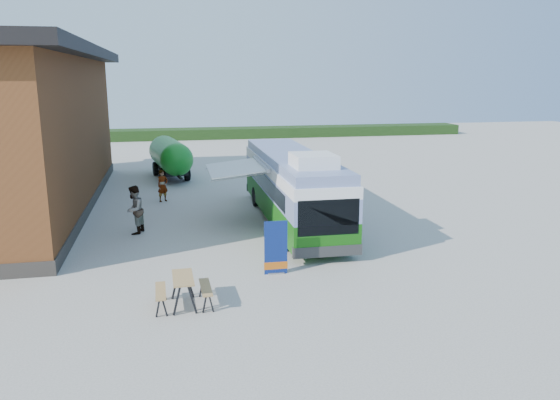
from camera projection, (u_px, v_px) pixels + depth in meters
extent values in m
plane|color=#BCB7AD|center=(258.00, 262.00, 18.50)|extent=(100.00, 100.00, 0.00)
cube|color=#332D28|center=(6.00, 203.00, 25.92)|extent=(8.10, 20.10, 0.50)
cube|color=#264419|center=(274.00, 132.00, 56.25)|extent=(40.00, 3.00, 1.00)
cube|color=#186811|center=(292.00, 203.00, 23.36)|extent=(2.41, 11.20, 1.02)
cube|color=#7181B0|center=(292.00, 182.00, 23.15)|extent=(2.41, 11.20, 0.84)
cube|color=black|center=(263.00, 181.00, 23.38)|extent=(0.11, 9.32, 0.65)
cube|color=black|center=(315.00, 179.00, 23.82)|extent=(0.11, 9.32, 0.65)
cube|color=white|center=(292.00, 167.00, 23.01)|extent=(2.41, 11.20, 0.42)
cube|color=#7181B0|center=(292.00, 158.00, 22.93)|extent=(2.27, 11.01, 0.37)
cube|color=white|center=(313.00, 160.00, 19.45)|extent=(1.50, 1.69, 0.47)
cube|color=black|center=(328.00, 217.00, 17.87)|extent=(2.10, 0.08, 1.21)
cube|color=#2D2D2D|center=(327.00, 251.00, 18.18)|extent=(2.38, 0.22, 0.37)
cube|color=#2D2D2D|center=(269.00, 187.00, 28.71)|extent=(2.38, 0.22, 0.37)
cylinder|color=black|center=(286.00, 237.00, 19.68)|extent=(0.29, 0.93, 0.93)
cylinder|color=black|center=(341.00, 234.00, 20.08)|extent=(0.29, 0.93, 0.93)
cylinder|color=black|center=(256.00, 196.00, 26.36)|extent=(0.29, 0.93, 0.93)
cylinder|color=black|center=(298.00, 195.00, 26.76)|extent=(0.29, 0.93, 0.93)
cube|color=white|center=(235.00, 166.00, 22.84)|extent=(2.24, 3.57, 0.28)
cube|color=#A5A8AD|center=(261.00, 161.00, 23.01)|extent=(0.18, 3.85, 0.15)
cylinder|color=#A5A8AD|center=(239.00, 174.00, 21.45)|extent=(2.31, 0.07, 0.29)
cylinder|color=#A5A8AD|center=(231.00, 163.00, 24.27)|extent=(2.31, 0.07, 0.29)
cube|color=navy|center=(276.00, 248.00, 17.19)|extent=(0.74, 0.04, 1.74)
cube|color=#C85B12|center=(276.00, 265.00, 17.32)|extent=(0.76, 0.04, 0.24)
cube|color=#A5A8AD|center=(276.00, 273.00, 17.38)|extent=(0.52, 0.18, 0.05)
cylinder|color=#A5A8AD|center=(276.00, 248.00, 17.21)|extent=(0.02, 0.02, 1.74)
cube|color=tan|center=(183.00, 278.00, 14.76)|extent=(0.58, 1.34, 0.04)
cube|color=tan|center=(161.00, 291.00, 14.70)|extent=(0.30, 1.33, 0.04)
cube|color=tan|center=(206.00, 287.00, 14.97)|extent=(0.30, 1.33, 0.04)
cube|color=black|center=(177.00, 301.00, 14.29)|extent=(0.06, 0.06, 0.82)
cube|color=black|center=(192.00, 299.00, 14.37)|extent=(0.06, 0.06, 0.82)
cube|color=black|center=(175.00, 285.00, 15.34)|extent=(0.06, 0.06, 0.82)
cube|color=black|center=(190.00, 284.00, 15.42)|extent=(0.06, 0.06, 0.82)
imported|color=#999999|center=(163.00, 186.00, 27.23)|extent=(0.70, 0.64, 1.60)
imported|color=#999999|center=(134.00, 210.00, 21.62)|extent=(1.01, 1.14, 1.94)
cylinder|color=#188723|center=(170.00, 155.00, 33.42)|extent=(2.59, 4.52, 1.92)
sphere|color=#188723|center=(177.00, 160.00, 31.48)|extent=(1.92, 1.92, 1.92)
sphere|color=#188723|center=(164.00, 150.00, 35.36)|extent=(1.92, 1.92, 1.92)
cube|color=black|center=(171.00, 168.00, 33.61)|extent=(2.00, 4.63, 0.21)
cube|color=black|center=(179.00, 177.00, 31.10)|extent=(0.34, 1.28, 0.11)
cylinder|color=black|center=(162.00, 175.00, 32.22)|extent=(0.40, 0.89, 0.85)
cylinder|color=black|center=(187.00, 174.00, 32.74)|extent=(0.40, 0.89, 0.85)
cylinder|color=black|center=(155.00, 169.00, 34.54)|extent=(0.40, 0.89, 0.85)
cylinder|color=black|center=(179.00, 167.00, 35.07)|extent=(0.40, 0.89, 0.85)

